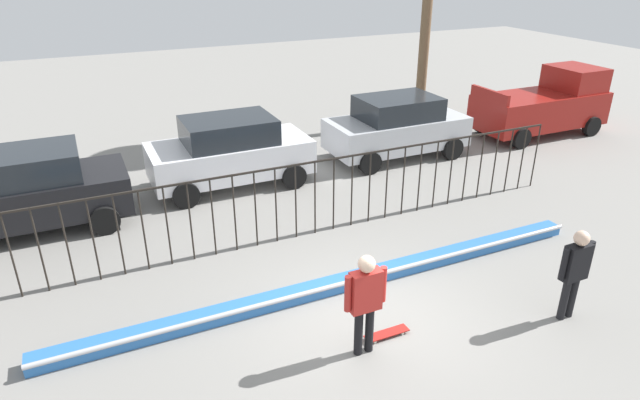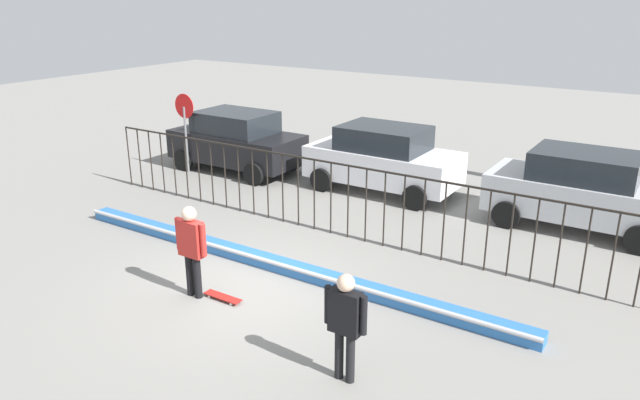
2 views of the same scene
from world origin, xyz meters
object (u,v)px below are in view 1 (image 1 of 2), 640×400
parked_car_white (230,151)px  parked_car_silver (397,127)px  pickup_truck (545,104)px  parked_car_black (28,190)px  skateboard (387,333)px  camera_operator (575,267)px  skateboarder (365,296)px

parked_car_white → parked_car_silver: same height
parked_car_silver → pickup_truck: (5.94, -0.13, 0.06)m
parked_car_black → parked_car_white: bearing=4.9°
parked_car_black → parked_car_silver: size_ratio=1.00×
skateboard → parked_car_white: (-0.50, 7.43, 0.91)m
parked_car_black → parked_car_silver: (10.22, 0.65, 0.00)m
skateboard → parked_car_black: bearing=145.6°
parked_car_silver → skateboard: bearing=-126.6°
pickup_truck → camera_operator: bearing=-133.5°
parked_car_black → parked_car_silver: bearing=1.4°
pickup_truck → skateboard: bearing=-146.4°
camera_operator → pickup_truck: (7.59, 8.20, 0.00)m
skateboard → pickup_truck: pickup_truck is taller
parked_car_silver → parked_car_white: bearing=176.6°
parked_car_silver → pickup_truck: 5.94m
skateboard → pickup_truck: bearing=51.4°
skateboarder → pickup_truck: (11.30, 7.50, -0.04)m
camera_operator → parked_car_silver: bearing=-50.5°
skateboarder → parked_car_silver: size_ratio=0.42×
parked_car_black → pickup_truck: (16.16, 0.52, 0.06)m
parked_car_black → pickup_truck: 16.17m
skateboarder → pickup_truck: bearing=18.4°
parked_car_white → parked_car_silver: size_ratio=1.00×
parked_car_silver → pickup_truck: bearing=-5.0°
skateboard → parked_car_black: (-5.41, 6.81, 0.91)m
camera_operator → parked_car_silver: parked_car_silver is taller
parked_car_black → parked_car_white: 4.95m
skateboarder → camera_operator: 3.77m
skateboard → parked_car_silver: parked_car_silver is taller
parked_car_black → parked_car_silver: same height
parked_car_black → parked_car_white: same height
skateboard → skateboarder: bearing=-145.7°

